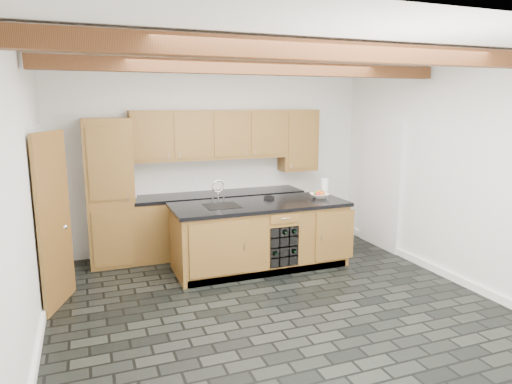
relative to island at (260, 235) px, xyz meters
The scene contains 10 objects.
ground 1.40m from the island, 103.42° to the right, with size 5.00×5.00×0.00m, color black.
room_shell 1.36m from the island, 117.44° to the right, with size 5.01×5.00×5.00m.
back_cabinetry 1.28m from the island, 125.62° to the left, with size 3.65×0.62×2.20m.
island is the anchor object (origin of this frame).
faucet 0.75m from the island, behind, with size 0.45×0.40×0.34m.
kitchen_scale 0.58m from the island, 45.99° to the left, with size 0.18×0.14×0.05m.
fruit_bowl 1.07m from the island, ahead, with size 0.27×0.27×0.07m, color white.
fruit_cluster 1.08m from the island, ahead, with size 0.16×0.17×0.07m.
paper_towel 1.27m from the island, ahead, with size 0.11×0.11×0.25m, color white.
mug 1.96m from the island, 147.90° to the left, with size 0.10×0.10×0.09m, color white.
Camera 1 is at (-1.96, -4.51, 2.29)m, focal length 32.00 mm.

